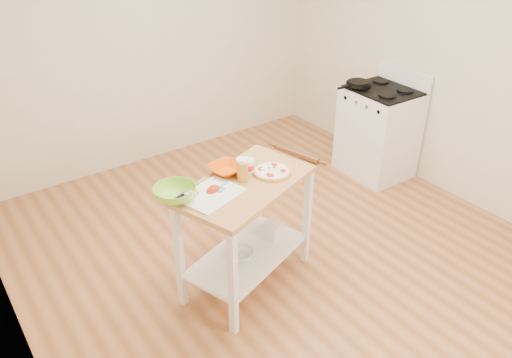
{
  "coord_description": "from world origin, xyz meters",
  "views": [
    {
      "loc": [
        -2.13,
        -2.59,
        2.67
      ],
      "look_at": [
        -0.33,
        -0.1,
        0.88
      ],
      "focal_mm": 35.0,
      "sensor_mm": 36.0,
      "label": 1
    }
  ],
  "objects": [
    {
      "name": "orange_bowl",
      "position": [
        -0.47,
        0.07,
        0.93
      ],
      "size": [
        0.25,
        0.25,
        0.06
      ],
      "primitive_type": "imported",
      "rotation": [
        0.0,
        0.0,
        0.04
      ],
      "color": "#F05503",
      "rests_on": "prep_island"
    },
    {
      "name": "yogurt_tub",
      "position": [
        -0.35,
        -0.02,
        0.96
      ],
      "size": [
        0.09,
        0.09,
        0.2
      ],
      "color": "white",
      "rests_on": "prep_island"
    },
    {
      "name": "rolling_pin",
      "position": [
        0.1,
        -0.03,
        0.92
      ],
      "size": [
        0.15,
        0.4,
        0.05
      ],
      "primitive_type": "cylinder",
      "rotation": [
        1.57,
        0.0,
        0.25
      ],
      "color": "#5A2E14",
      "rests_on": "prep_island"
    },
    {
      "name": "gas_stove",
      "position": [
        1.7,
        0.52,
        0.47
      ],
      "size": [
        0.61,
        0.71,
        1.11
      ],
      "rotation": [
        0.0,
        0.0,
        -0.03
      ],
      "color": "white",
      "rests_on": "ground"
    },
    {
      "name": "green_bowl",
      "position": [
        -0.93,
        -0.03,
        0.94
      ],
      "size": [
        0.39,
        0.39,
        0.09
      ],
      "primitive_type": "imported",
      "rotation": [
        0.0,
        0.0,
        0.47
      ],
      "color": "#87D036",
      "rests_on": "prep_island"
    },
    {
      "name": "prep_island",
      "position": [
        -0.43,
        -0.12,
        0.64
      ],
      "size": [
        1.17,
        0.87,
        0.9
      ],
      "rotation": [
        0.0,
        0.0,
        0.32
      ],
      "color": "tan",
      "rests_on": "ground"
    },
    {
      "name": "pizza",
      "position": [
        -0.21,
        -0.13,
        0.92
      ],
      "size": [
        0.28,
        0.28,
        0.04
      ],
      "rotation": [
        0.0,
        0.0,
        0.51
      ],
      "color": "tan",
      "rests_on": "prep_island"
    },
    {
      "name": "cutting_board",
      "position": [
        -0.72,
        -0.12,
        0.91
      ],
      "size": [
        0.47,
        0.4,
        0.04
      ],
      "rotation": [
        0.0,
        0.0,
        0.29
      ],
      "color": "white",
      "rests_on": "prep_island"
    },
    {
      "name": "spatula",
      "position": [
        -0.61,
        -0.1,
        0.92
      ],
      "size": [
        0.14,
        0.1,
        0.01
      ],
      "rotation": [
        0.0,
        0.0,
        0.42
      ],
      "color": "teal",
      "rests_on": "cutting_board"
    },
    {
      "name": "knife",
      "position": [
        -0.88,
        -0.03,
        0.92
      ],
      "size": [
        0.26,
        0.12,
        0.01
      ],
      "rotation": [
        0.0,
        0.0,
        0.35
      ],
      "color": "silver",
      "rests_on": "cutting_board"
    },
    {
      "name": "room_shell",
      "position": [
        0.0,
        0.0,
        1.35
      ],
      "size": [
        4.04,
        4.54,
        2.74
      ],
      "color": "#B37142",
      "rests_on": "ground"
    },
    {
      "name": "shelf_glass_bowl",
      "position": [
        -0.49,
        -0.13,
        0.29
      ],
      "size": [
        0.25,
        0.25,
        0.06
      ],
      "primitive_type": "imported",
      "rotation": [
        0.0,
        0.0,
        0.4
      ],
      "color": "silver",
      "rests_on": "prep_island"
    },
    {
      "name": "skillet",
      "position": [
        1.52,
        0.71,
        0.98
      ],
      "size": [
        0.39,
        0.25,
        0.03
      ],
      "rotation": [
        0.0,
        0.0,
        -0.05
      ],
      "color": "black",
      "rests_on": "gas_stove"
    },
    {
      "name": "beer_pint",
      "position": [
        -0.43,
        -0.08,
        0.98
      ],
      "size": [
        0.08,
        0.08,
        0.17
      ],
      "color": "#BB811E",
      "rests_on": "prep_island"
    },
    {
      "name": "shelf_bin",
      "position": [
        -0.15,
        -0.06,
        0.33
      ],
      "size": [
        0.17,
        0.17,
        0.13
      ],
      "primitive_type": "cube",
      "rotation": [
        0.0,
        0.0,
        0.32
      ],
      "color": "white",
      "rests_on": "prep_island"
    }
  ]
}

